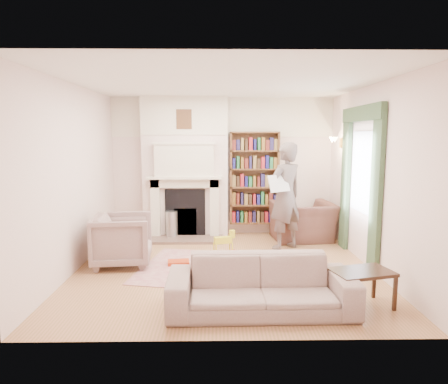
{
  "coord_description": "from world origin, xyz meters",
  "views": [
    {
      "loc": [
        -0.1,
        -5.98,
        2.02
      ],
      "look_at": [
        0.0,
        0.25,
        1.15
      ],
      "focal_mm": 32.0,
      "sensor_mm": 36.0,
      "label": 1
    }
  ],
  "objects_px": {
    "man_reading": "(285,196)",
    "paraffin_heater": "(172,225)",
    "armchair_reading": "(302,221)",
    "armchair_left": "(123,240)",
    "sofa": "(261,285)",
    "coffee_table": "(361,289)",
    "bookcase": "(254,178)",
    "rocking_horse": "(223,243)"
  },
  "relations": [
    {
      "from": "man_reading",
      "to": "paraffin_heater",
      "type": "relative_size",
      "value": 3.49
    },
    {
      "from": "armchair_reading",
      "to": "armchair_left",
      "type": "bearing_deg",
      "value": 18.73
    },
    {
      "from": "armchair_reading",
      "to": "sofa",
      "type": "xyz_separation_m",
      "value": [
        -1.16,
        -3.2,
        -0.06
      ]
    },
    {
      "from": "armchair_reading",
      "to": "man_reading",
      "type": "bearing_deg",
      "value": 46.95
    },
    {
      "from": "armchair_left",
      "to": "paraffin_heater",
      "type": "xyz_separation_m",
      "value": [
        0.58,
        1.63,
        -0.13
      ]
    },
    {
      "from": "coffee_table",
      "to": "paraffin_heater",
      "type": "bearing_deg",
      "value": 114.21
    },
    {
      "from": "armchair_left",
      "to": "sofa",
      "type": "bearing_deg",
      "value": -136.69
    },
    {
      "from": "armchair_left",
      "to": "man_reading",
      "type": "height_order",
      "value": "man_reading"
    },
    {
      "from": "armchair_reading",
      "to": "armchair_left",
      "type": "xyz_separation_m",
      "value": [
        -3.16,
        -1.47,
        0.03
      ]
    },
    {
      "from": "armchair_left",
      "to": "sofa",
      "type": "relative_size",
      "value": 0.41
    },
    {
      "from": "armchair_reading",
      "to": "coffee_table",
      "type": "bearing_deg",
      "value": 84.67
    },
    {
      "from": "armchair_reading",
      "to": "paraffin_heater",
      "type": "xyz_separation_m",
      "value": [
        -2.58,
        0.16,
        -0.1
      ]
    },
    {
      "from": "bookcase",
      "to": "sofa",
      "type": "xyz_separation_m",
      "value": [
        -0.25,
        -3.68,
        -0.86
      ]
    },
    {
      "from": "rocking_horse",
      "to": "man_reading",
      "type": "bearing_deg",
      "value": 2.4
    },
    {
      "from": "armchair_left",
      "to": "armchair_reading",
      "type": "bearing_deg",
      "value": -70.88
    },
    {
      "from": "coffee_table",
      "to": "rocking_horse",
      "type": "height_order",
      "value": "coffee_table"
    },
    {
      "from": "armchair_left",
      "to": "man_reading",
      "type": "relative_size",
      "value": 0.46
    },
    {
      "from": "bookcase",
      "to": "paraffin_heater",
      "type": "xyz_separation_m",
      "value": [
        -1.67,
        -0.32,
        -0.9
      ]
    },
    {
      "from": "bookcase",
      "to": "man_reading",
      "type": "xyz_separation_m",
      "value": [
        0.46,
        -1.08,
        -0.22
      ]
    },
    {
      "from": "armchair_reading",
      "to": "coffee_table",
      "type": "xyz_separation_m",
      "value": [
        0.05,
        -3.11,
        -0.15
      ]
    },
    {
      "from": "armchair_reading",
      "to": "paraffin_heater",
      "type": "distance_m",
      "value": 2.58
    },
    {
      "from": "sofa",
      "to": "coffee_table",
      "type": "distance_m",
      "value": 1.21
    },
    {
      "from": "bookcase",
      "to": "sofa",
      "type": "height_order",
      "value": "bookcase"
    },
    {
      "from": "bookcase",
      "to": "coffee_table",
      "type": "relative_size",
      "value": 2.64
    },
    {
      "from": "bookcase",
      "to": "paraffin_heater",
      "type": "relative_size",
      "value": 3.36
    },
    {
      "from": "paraffin_heater",
      "to": "sofa",
      "type": "bearing_deg",
      "value": -67.15
    },
    {
      "from": "man_reading",
      "to": "paraffin_heater",
      "type": "bearing_deg",
      "value": -53.03
    },
    {
      "from": "man_reading",
      "to": "bookcase",
      "type": "bearing_deg",
      "value": -100.39
    },
    {
      "from": "rocking_horse",
      "to": "armchair_reading",
      "type": "bearing_deg",
      "value": 15.9
    },
    {
      "from": "armchair_reading",
      "to": "rocking_horse",
      "type": "height_order",
      "value": "armchair_reading"
    },
    {
      "from": "coffee_table",
      "to": "paraffin_heater",
      "type": "height_order",
      "value": "paraffin_heater"
    },
    {
      "from": "armchair_left",
      "to": "rocking_horse",
      "type": "distance_m",
      "value": 1.68
    },
    {
      "from": "sofa",
      "to": "paraffin_heater",
      "type": "xyz_separation_m",
      "value": [
        -1.42,
        3.36,
        -0.04
      ]
    },
    {
      "from": "armchair_reading",
      "to": "sofa",
      "type": "relative_size",
      "value": 0.53
    },
    {
      "from": "armchair_left",
      "to": "coffee_table",
      "type": "bearing_deg",
      "value": -122.94
    },
    {
      "from": "bookcase",
      "to": "armchair_left",
      "type": "bearing_deg",
      "value": -139.11
    },
    {
      "from": "armchair_left",
      "to": "man_reading",
      "type": "bearing_deg",
      "value": -78.04
    },
    {
      "from": "armchair_left",
      "to": "paraffin_heater",
      "type": "relative_size",
      "value": 1.62
    },
    {
      "from": "armchair_left",
      "to": "coffee_table",
      "type": "height_order",
      "value": "armchair_left"
    },
    {
      "from": "paraffin_heater",
      "to": "armchair_reading",
      "type": "bearing_deg",
      "value": -3.59
    },
    {
      "from": "armchair_reading",
      "to": "armchair_left",
      "type": "distance_m",
      "value": 3.48
    },
    {
      "from": "sofa",
      "to": "rocking_horse",
      "type": "distance_m",
      "value": 2.27
    }
  ]
}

